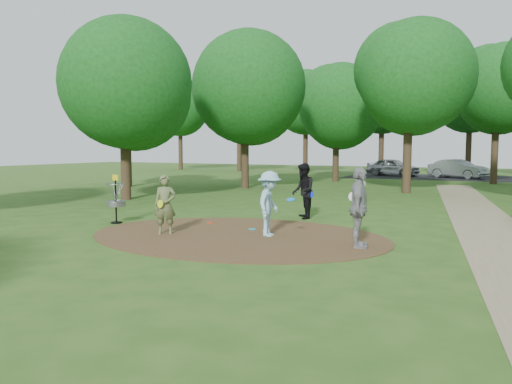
% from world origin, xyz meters
% --- Properties ---
extents(ground, '(100.00, 100.00, 0.00)m').
position_xyz_m(ground, '(0.00, 0.00, 0.00)').
color(ground, '#2D5119').
rests_on(ground, ground).
extents(dirt_clearing, '(8.40, 8.40, 0.02)m').
position_xyz_m(dirt_clearing, '(0.00, 0.00, 0.01)').
color(dirt_clearing, '#47301C').
rests_on(dirt_clearing, ground).
extents(footpath, '(7.55, 39.89, 0.01)m').
position_xyz_m(footpath, '(6.50, 2.00, 0.01)').
color(footpath, '#8C7A5B').
rests_on(footpath, ground).
extents(parking_lot, '(14.00, 8.00, 0.01)m').
position_xyz_m(parking_lot, '(2.00, 30.00, 0.00)').
color(parking_lot, black).
rests_on(parking_lot, ground).
extents(player_observer_with_disc, '(0.72, 0.64, 1.65)m').
position_xyz_m(player_observer_with_disc, '(-1.86, -0.68, 0.82)').
color(player_observer_with_disc, '#5D6A3D').
rests_on(player_observer_with_disc, ground).
extents(player_throwing_with_disc, '(1.15, 1.22, 1.77)m').
position_xyz_m(player_throwing_with_disc, '(0.84, 0.32, 0.89)').
color(player_throwing_with_disc, '#97CDE2').
rests_on(player_throwing_with_disc, ground).
extents(player_walking_with_disc, '(1.05, 1.13, 1.87)m').
position_xyz_m(player_walking_with_disc, '(0.46, 3.85, 0.94)').
color(player_walking_with_disc, black).
rests_on(player_walking_with_disc, ground).
extents(player_waiting_with_disc, '(0.68, 1.21, 1.94)m').
position_xyz_m(player_waiting_with_disc, '(3.40, -0.17, 0.97)').
color(player_waiting_with_disc, gray).
rests_on(player_waiting_with_disc, ground).
extents(disc_ground_cyan, '(0.22, 0.22, 0.02)m').
position_xyz_m(disc_ground_cyan, '(-0.03, 1.02, 0.03)').
color(disc_ground_cyan, '#18A7C4').
rests_on(disc_ground_cyan, dirt_clearing).
extents(disc_ground_red, '(0.22, 0.22, 0.02)m').
position_xyz_m(disc_ground_red, '(-1.76, 1.54, 0.03)').
color(disc_ground_red, red).
rests_on(disc_ground_red, dirt_clearing).
extents(car_left, '(4.61, 2.72, 1.47)m').
position_xyz_m(car_left, '(-1.66, 30.45, 0.74)').
color(car_left, '#98999F').
rests_on(car_left, ground).
extents(car_right, '(4.62, 3.35, 1.45)m').
position_xyz_m(car_right, '(3.43, 29.45, 0.72)').
color(car_right, '#979A9E').
rests_on(car_right, ground).
extents(disc_golf_basket, '(0.63, 0.63, 1.54)m').
position_xyz_m(disc_golf_basket, '(-4.50, 0.30, 0.87)').
color(disc_golf_basket, black).
rests_on(disc_golf_basket, ground).
extents(tree_ring, '(37.42, 45.19, 8.80)m').
position_xyz_m(tree_ring, '(1.74, 9.81, 5.23)').
color(tree_ring, '#332316').
rests_on(tree_ring, ground).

